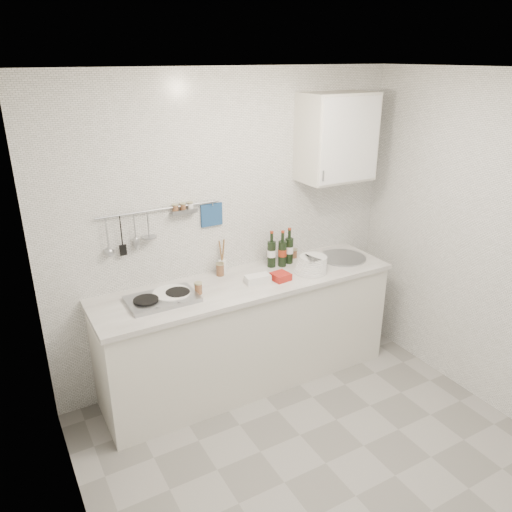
% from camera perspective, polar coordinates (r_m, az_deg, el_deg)
% --- Properties ---
extents(floor, '(3.00, 3.00, 0.00)m').
position_cam_1_polar(floor, '(3.69, 7.98, -22.40)').
color(floor, slate).
rests_on(floor, ground).
extents(ceiling, '(3.00, 3.00, 0.00)m').
position_cam_1_polar(ceiling, '(2.65, 10.98, 20.10)').
color(ceiling, silver).
rests_on(ceiling, back_wall).
extents(back_wall, '(3.00, 0.02, 2.50)m').
position_cam_1_polar(back_wall, '(4.05, -3.05, 2.95)').
color(back_wall, silver).
rests_on(back_wall, floor).
extents(wall_left, '(0.02, 2.80, 2.50)m').
position_cam_1_polar(wall_left, '(2.43, -20.48, -12.46)').
color(wall_left, silver).
rests_on(wall_left, floor).
extents(wall_right, '(0.02, 2.80, 2.50)m').
position_cam_1_polar(wall_right, '(4.01, 26.33, 0.41)').
color(wall_right, silver).
rests_on(wall_right, floor).
extents(counter, '(2.44, 0.64, 0.96)m').
position_cam_1_polar(counter, '(4.16, -0.88, -8.91)').
color(counter, silver).
rests_on(counter, floor).
extents(wall_rail, '(0.98, 0.09, 0.34)m').
position_cam_1_polar(wall_rail, '(3.75, -11.05, 3.83)').
color(wall_rail, '#93969B').
rests_on(wall_rail, back_wall).
extents(wall_cabinet, '(0.60, 0.38, 0.70)m').
position_cam_1_polar(wall_cabinet, '(4.21, 9.22, 13.25)').
color(wall_cabinet, silver).
rests_on(wall_cabinet, back_wall).
extents(plate_stack_hob, '(0.30, 0.29, 0.04)m').
position_cam_1_polar(plate_stack_hob, '(3.71, -9.70, -4.41)').
color(plate_stack_hob, '#4D54B0').
rests_on(plate_stack_hob, counter).
extents(plate_stack_sink, '(0.30, 0.28, 0.12)m').
position_cam_1_polar(plate_stack_sink, '(4.11, 6.38, -0.97)').
color(plate_stack_sink, white).
rests_on(plate_stack_sink, counter).
extents(wine_bottles, '(0.24, 0.11, 0.31)m').
position_cam_1_polar(wine_bottles, '(4.17, 2.89, 0.93)').
color(wine_bottles, black).
rests_on(wine_bottles, counter).
extents(butter_dish, '(0.20, 0.12, 0.06)m').
position_cam_1_polar(butter_dish, '(3.89, 0.19, -2.61)').
color(butter_dish, white).
rests_on(butter_dish, counter).
extents(strawberry_punnet, '(0.15, 0.15, 0.06)m').
position_cam_1_polar(strawberry_punnet, '(3.94, 2.82, -2.35)').
color(strawberry_punnet, red).
rests_on(strawberry_punnet, counter).
extents(utensil_crock, '(0.07, 0.07, 0.29)m').
position_cam_1_polar(utensil_crock, '(4.07, -3.85, -0.96)').
color(utensil_crock, white).
rests_on(utensil_crock, counter).
extents(jar_a, '(0.07, 0.07, 0.11)m').
position_cam_1_polar(jar_a, '(4.01, -4.13, -1.51)').
color(jar_a, brown).
rests_on(jar_a, counter).
extents(jar_b, '(0.06, 0.06, 0.08)m').
position_cam_1_polar(jar_b, '(4.37, 4.31, 0.33)').
color(jar_b, brown).
rests_on(jar_b, counter).
extents(jar_c, '(0.06, 0.06, 0.07)m').
position_cam_1_polar(jar_c, '(4.26, 5.52, -0.40)').
color(jar_c, brown).
rests_on(jar_c, counter).
extents(jar_d, '(0.06, 0.06, 0.09)m').
position_cam_1_polar(jar_d, '(3.73, -6.61, -3.66)').
color(jar_d, brown).
rests_on(jar_d, counter).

